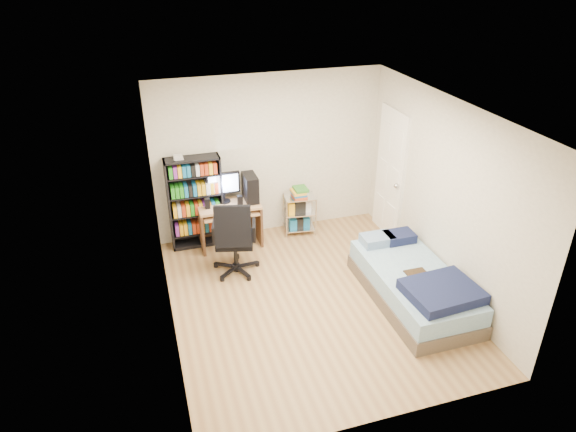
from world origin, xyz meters
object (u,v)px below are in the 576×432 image
object	(u,v)px
computer_desk	(234,206)
bed	(414,285)
media_shelf	(195,201)
office_chair	(235,250)

from	to	relation	value
computer_desk	bed	distance (m)	2.86
media_shelf	office_chair	xyz separation A→B (m)	(0.38, -0.93, -0.37)
computer_desk	office_chair	world-z (taller)	computer_desk
office_chair	bed	bearing A→B (deg)	-18.39
computer_desk	media_shelf	bearing A→B (deg)	170.01
media_shelf	office_chair	world-z (taller)	media_shelf
office_chair	bed	xyz separation A→B (m)	(2.04, -1.31, -0.11)
office_chair	bed	size ratio (longest dim) A/B	0.58
media_shelf	bed	xyz separation A→B (m)	(2.43, -2.24, -0.48)
office_chair	bed	distance (m)	2.43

